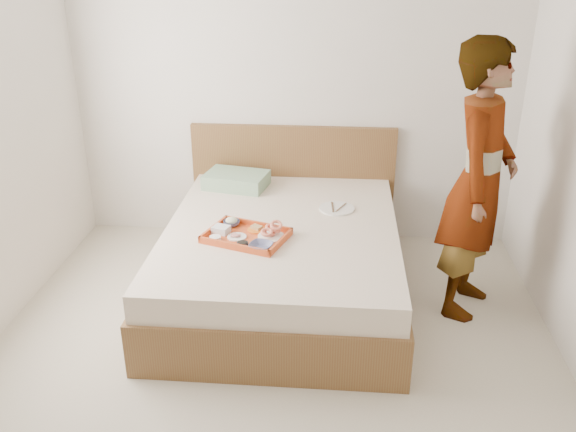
% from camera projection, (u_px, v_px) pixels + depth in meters
% --- Properties ---
extents(ground, '(3.50, 4.00, 0.01)m').
position_uv_depth(ground, '(266.00, 386.00, 3.42)').
color(ground, beige).
rests_on(ground, ground).
extents(wall_back, '(3.50, 0.01, 2.60)m').
position_uv_depth(wall_back, '(294.00, 81.00, 4.70)').
color(wall_back, silver).
rests_on(wall_back, ground).
extents(bed, '(1.65, 2.00, 0.53)m').
position_uv_depth(bed, '(282.00, 260.00, 4.22)').
color(bed, brown).
rests_on(bed, ground).
extents(headboard, '(1.65, 0.06, 0.95)m').
position_uv_depth(headboard, '(293.00, 182.00, 5.02)').
color(headboard, brown).
rests_on(headboard, ground).
extents(pillow, '(0.52, 0.40, 0.11)m').
position_uv_depth(pillow, '(236.00, 180.00, 4.75)').
color(pillow, '#8FB18B').
rests_on(pillow, bed).
extents(tray, '(0.59, 0.51, 0.05)m').
position_uv_depth(tray, '(246.00, 235.00, 3.93)').
color(tray, '#D34615').
rests_on(tray, bed).
extents(prawn_plate, '(0.22, 0.22, 0.01)m').
position_uv_depth(prawn_plate, '(271.00, 237.00, 3.92)').
color(prawn_plate, white).
rests_on(prawn_plate, tray).
extents(navy_bowl_big, '(0.18, 0.18, 0.03)m').
position_uv_depth(navy_bowl_big, '(261.00, 246.00, 3.77)').
color(navy_bowl_big, '#161A43').
rests_on(navy_bowl_big, tray).
extents(sauce_dish, '(0.09, 0.09, 0.03)m').
position_uv_depth(sauce_dish, '(243.00, 244.00, 3.80)').
color(sauce_dish, black).
rests_on(sauce_dish, tray).
extents(meat_plate, '(0.16, 0.16, 0.01)m').
position_uv_depth(meat_plate, '(237.00, 237.00, 3.92)').
color(meat_plate, white).
rests_on(meat_plate, tray).
extents(bread_plate, '(0.16, 0.16, 0.01)m').
position_uv_depth(bread_plate, '(257.00, 229.00, 4.02)').
color(bread_plate, orange).
rests_on(bread_plate, tray).
extents(salad_bowl, '(0.14, 0.14, 0.03)m').
position_uv_depth(salad_bowl, '(232.00, 223.00, 4.08)').
color(salad_bowl, '#161A43').
rests_on(salad_bowl, tray).
extents(plastic_tub, '(0.13, 0.12, 0.05)m').
position_uv_depth(plastic_tub, '(221.00, 230.00, 3.97)').
color(plastic_tub, silver).
rests_on(plastic_tub, tray).
extents(cheese_round, '(0.09, 0.09, 0.03)m').
position_uv_depth(cheese_round, '(215.00, 238.00, 3.88)').
color(cheese_round, white).
rests_on(cheese_round, tray).
extents(dinner_plate, '(0.31, 0.31, 0.01)m').
position_uv_depth(dinner_plate, '(337.00, 209.00, 4.36)').
color(dinner_plate, white).
rests_on(dinner_plate, bed).
extents(person, '(0.65, 0.77, 1.80)m').
position_uv_depth(person, '(479.00, 182.00, 3.83)').
color(person, silver).
rests_on(person, ground).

